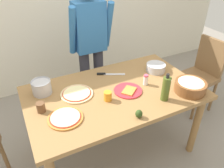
# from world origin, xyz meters

# --- Properties ---
(ground) EXTENTS (8.00, 8.00, 0.00)m
(ground) POSITION_xyz_m (0.00, 0.00, 0.00)
(ground) COLOR gray
(dining_table) EXTENTS (1.60, 0.96, 0.76)m
(dining_table) POSITION_xyz_m (0.00, 0.00, 0.67)
(dining_table) COLOR olive
(dining_table) RESTS_ON ground
(person_cook) EXTENTS (0.49, 0.25, 1.62)m
(person_cook) POSITION_xyz_m (0.08, 0.76, 0.94)
(person_cook) COLOR #2D2D38
(person_cook) RESTS_ON ground
(chair_wooden_right) EXTENTS (0.44, 0.44, 0.95)m
(chair_wooden_right) POSITION_xyz_m (1.32, 0.16, 0.54)
(chair_wooden_right) COLOR brown
(chair_wooden_right) RESTS_ON ground
(pizza_raw_on_board) EXTENTS (0.29, 0.29, 0.02)m
(pizza_raw_on_board) POSITION_xyz_m (-0.33, 0.11, 0.77)
(pizza_raw_on_board) COLOR beige
(pizza_raw_on_board) RESTS_ON dining_table
(pizza_cooked_on_tray) EXTENTS (0.28, 0.28, 0.02)m
(pizza_cooked_on_tray) POSITION_xyz_m (-0.51, -0.16, 0.77)
(pizza_cooked_on_tray) COLOR #C67A33
(pizza_cooked_on_tray) RESTS_ON dining_table
(plate_with_slice) EXTENTS (0.26, 0.26, 0.02)m
(plate_with_slice) POSITION_xyz_m (0.11, -0.06, 0.77)
(plate_with_slice) COLOR red
(plate_with_slice) RESTS_ON dining_table
(popcorn_bowl) EXTENTS (0.28, 0.28, 0.11)m
(popcorn_bowl) POSITION_xyz_m (0.62, -0.31, 0.82)
(popcorn_bowl) COLOR brown
(popcorn_bowl) RESTS_ON dining_table
(mixing_bowl_steel) EXTENTS (0.20, 0.20, 0.08)m
(mixing_bowl_steel) POSITION_xyz_m (0.56, 0.14, 0.80)
(mixing_bowl_steel) COLOR #B7B7BC
(mixing_bowl_steel) RESTS_ON dining_table
(olive_oil_bottle) EXTENTS (0.07, 0.07, 0.26)m
(olive_oil_bottle) POSITION_xyz_m (0.33, -0.30, 0.87)
(olive_oil_bottle) COLOR #47561E
(olive_oil_bottle) RESTS_ON dining_table
(steel_pot) EXTENTS (0.17, 0.17, 0.13)m
(steel_pot) POSITION_xyz_m (-0.60, 0.27, 0.83)
(steel_pot) COLOR #B7B7BC
(steel_pot) RESTS_ON dining_table
(cup_orange) EXTENTS (0.07, 0.07, 0.08)m
(cup_orange) POSITION_xyz_m (-0.11, -0.09, 0.80)
(cup_orange) COLOR orange
(cup_orange) RESTS_ON dining_table
(cup_small_brown) EXTENTS (0.07, 0.07, 0.08)m
(cup_small_brown) POSITION_xyz_m (-0.66, 0.01, 0.80)
(cup_small_brown) COLOR brown
(cup_small_brown) RESTS_ON dining_table
(salt_shaker) EXTENTS (0.04, 0.04, 0.11)m
(salt_shaker) POSITION_xyz_m (0.32, -0.03, 0.81)
(salt_shaker) COLOR white
(salt_shaker) RESTS_ON dining_table
(chef_knife) EXTENTS (0.27, 0.15, 0.02)m
(chef_knife) POSITION_xyz_m (0.07, 0.30, 0.77)
(chef_knife) COLOR silver
(chef_knife) RESTS_ON dining_table
(avocado) EXTENTS (0.06, 0.06, 0.07)m
(avocado) POSITION_xyz_m (0.01, -0.40, 0.80)
(avocado) COLOR #2D4219
(avocado) RESTS_ON dining_table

